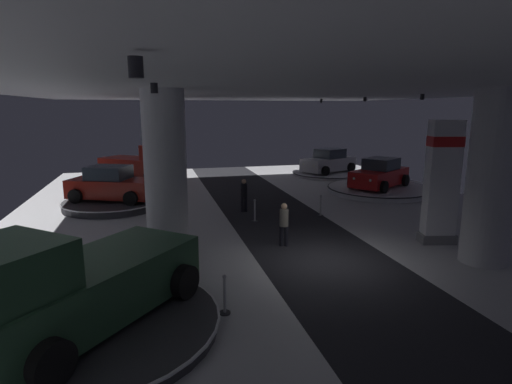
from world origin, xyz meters
TOP-DOWN VIEW (x-y plane):
  - ground at (0.00, 0.00)m, footprint 24.00×44.00m
  - ceiling_with_spotlights at (-0.00, 0.00)m, footprint 24.00×44.00m
  - column_left at (-4.94, 1.94)m, footprint 1.38×1.38m
  - column_right at (4.88, -1.26)m, footprint 1.42×1.42m
  - brand_sign_pylon at (4.72, 0.76)m, footprint 1.38×0.91m
  - display_platform_far_right at (7.54, 9.61)m, footprint 5.96×5.96m
  - display_car_far_right at (7.56, 9.62)m, footprint 4.50×3.82m
  - display_platform_deep_right at (7.20, 16.10)m, footprint 5.23×5.23m
  - display_car_deep_right at (7.23, 16.12)m, footprint 4.57×3.52m
  - display_platform_near_left at (-6.81, -2.72)m, footprint 5.68×5.68m
  - pickup_truck_near_left at (-7.02, -2.96)m, footprint 5.06×5.38m
  - display_platform_deep_left at (-6.18, 16.27)m, footprint 6.03×6.03m
  - pickup_truck_deep_left at (-5.94, 16.06)m, footprint 5.40×5.02m
  - display_platform_far_left at (-7.34, 9.58)m, footprint 4.93×4.93m
  - display_car_far_left at (-7.37, 9.59)m, footprint 4.57×3.46m
  - visitor_walking_near at (-0.89, 1.78)m, footprint 0.32×0.32m
  - visitor_walking_far at (-1.19, 7.02)m, footprint 0.32×0.32m
  - stanchion_a at (2.06, 5.37)m, footprint 0.28×0.28m
  - stanchion_b at (-1.11, 5.19)m, footprint 0.28×0.28m
  - stanchion_c at (-3.82, -2.62)m, footprint 0.28×0.28m

SIDE VIEW (x-z plane):
  - ground at x=0.00m, z-range -0.05..0.00m
  - display_platform_deep_right at x=7.20m, z-range 0.02..0.26m
  - display_platform_near_left at x=-6.81m, z-range 0.02..0.29m
  - display_platform_deep_left at x=-6.18m, z-range 0.02..0.31m
  - display_platform_far_right at x=7.54m, z-range 0.02..0.33m
  - display_platform_far_left at x=-7.34m, z-range 0.02..0.39m
  - stanchion_a at x=2.06m, z-range -0.13..0.88m
  - stanchion_b at x=-1.11m, z-range -0.13..0.88m
  - stanchion_c at x=-3.82m, z-range -0.13..0.88m
  - visitor_walking_near at x=-0.89m, z-range 0.11..1.70m
  - visitor_walking_far at x=-1.19m, z-range 0.11..1.70m
  - display_car_deep_right at x=7.23m, z-range 0.15..1.86m
  - display_car_far_right at x=7.56m, z-range 0.22..1.93m
  - display_car_far_left at x=-7.37m, z-range 0.28..1.99m
  - pickup_truck_near_left at x=-7.02m, z-range 0.06..2.36m
  - pickup_truck_deep_left at x=-5.94m, z-range 0.08..2.38m
  - brand_sign_pylon at x=4.72m, z-range 0.07..4.56m
  - column_left at x=-4.94m, z-range 0.00..5.50m
  - column_right at x=4.88m, z-range 0.00..5.50m
  - ceiling_with_spotlights at x=0.00m, z-range 5.35..5.74m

